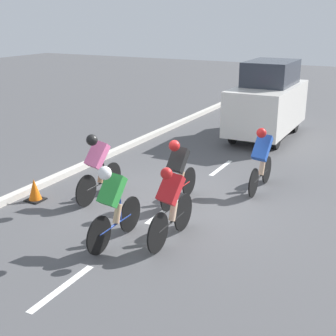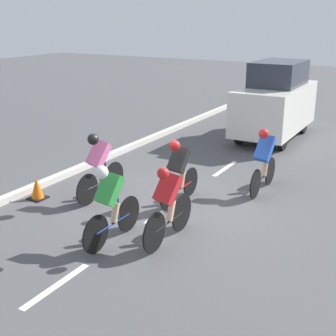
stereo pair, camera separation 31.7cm
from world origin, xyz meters
TOP-DOWN VIEW (x-y plane):
  - ground_plane at (0.00, 0.00)m, footprint 60.00×60.00m
  - lane_stripe_near at (0.00, 3.60)m, footprint 0.12×1.40m
  - lane_stripe_mid at (0.00, 0.40)m, footprint 0.12×1.40m
  - lane_stripe_far at (0.00, -2.80)m, footprint 0.12×1.40m
  - curb at (3.20, 0.40)m, footprint 0.20×25.75m
  - cyclist_green at (0.10, 2.07)m, footprint 0.37×1.66m
  - cyclist_pink at (1.53, 0.52)m, footprint 0.41×1.64m
  - cyclist_black at (-0.08, -0.08)m, footprint 0.36×1.63m
  - cyclist_blue at (-1.39, -1.65)m, footprint 0.37×1.68m
  - cyclist_red at (-0.75, 1.55)m, footprint 0.39×1.68m
  - support_car at (-0.10, -6.51)m, footprint 1.70×3.85m
  - traffic_cone at (2.75, 1.18)m, footprint 0.36×0.36m

SIDE VIEW (x-z plane):
  - ground_plane at x=0.00m, z-range 0.00..0.00m
  - lane_stripe_near at x=0.00m, z-range 0.00..0.01m
  - lane_stripe_mid at x=0.00m, z-range 0.00..0.01m
  - lane_stripe_far at x=0.00m, z-range 0.00..0.01m
  - curb at x=3.20m, z-range 0.00..0.14m
  - traffic_cone at x=2.75m, z-range -0.01..0.48m
  - cyclist_red at x=-0.75m, z-range 0.02..1.49m
  - cyclist_black at x=-0.08m, z-range 0.05..1.51m
  - cyclist_green at x=0.10m, z-range 0.04..1.55m
  - cyclist_blue at x=-1.39m, z-range 0.04..1.57m
  - cyclist_pink at x=1.53m, z-range 0.05..1.58m
  - support_car at x=-0.10m, z-range -0.02..2.43m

